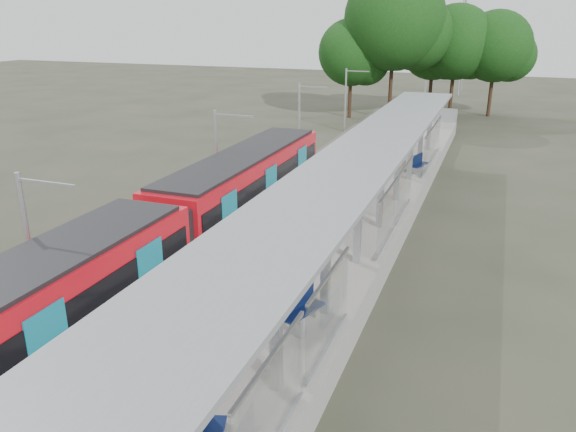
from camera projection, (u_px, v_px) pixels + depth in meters
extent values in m
cube|color=#59544C|center=(260.00, 213.00, 28.53)|extent=(3.00, 70.00, 0.24)
cube|color=gray|center=(346.00, 217.00, 26.91)|extent=(6.00, 50.00, 1.00)
cube|color=gold|center=(296.00, 201.00, 27.58)|extent=(0.60, 50.00, 0.02)
cube|color=#9EA0A5|center=(421.00, 114.00, 48.53)|extent=(6.00, 0.10, 1.20)
cube|color=black|center=(16.00, 385.00, 14.40)|extent=(2.50, 13.50, 0.70)
cube|color=red|center=(5.00, 330.00, 13.86)|extent=(2.65, 13.50, 2.50)
cube|color=black|center=(5.00, 329.00, 13.84)|extent=(2.72, 12.96, 1.20)
cube|color=#0D6C84|center=(50.00, 346.00, 13.46)|extent=(0.04, 1.30, 2.00)
cube|color=black|center=(245.00, 214.00, 26.83)|extent=(2.50, 13.50, 0.70)
cube|color=red|center=(244.00, 182.00, 26.29)|extent=(2.65, 13.50, 2.50)
cube|color=black|center=(244.00, 181.00, 26.27)|extent=(2.72, 12.96, 1.20)
cube|color=black|center=(244.00, 155.00, 25.85)|extent=(2.40, 12.83, 0.15)
cube|color=#0D6C84|center=(271.00, 188.00, 25.89)|extent=(0.04, 1.30, 2.00)
cylinder|color=black|center=(197.00, 257.00, 22.76)|extent=(2.20, 0.70, 0.70)
cube|color=black|center=(162.00, 240.00, 20.16)|extent=(2.30, 0.80, 2.40)
cube|color=#9EA0A5|center=(276.00, 325.00, 13.14)|extent=(0.25, 0.25, 3.50)
cube|color=#9EA0A5|center=(326.00, 260.00, 16.67)|extent=(0.25, 0.25, 3.50)
cube|color=#9EA0A5|center=(358.00, 217.00, 20.20)|extent=(0.25, 0.25, 3.50)
cube|color=#9EA0A5|center=(381.00, 187.00, 23.72)|extent=(0.25, 0.25, 3.50)
cube|color=#9EA0A5|center=(398.00, 165.00, 27.25)|extent=(0.25, 0.25, 3.50)
cube|color=#9EA0A5|center=(411.00, 148.00, 30.78)|extent=(0.25, 0.25, 3.50)
cube|color=#9EA0A5|center=(421.00, 134.00, 34.30)|extent=(0.25, 0.25, 3.50)
cube|color=#9EA0A5|center=(430.00, 123.00, 37.83)|extent=(0.25, 0.25, 3.50)
cube|color=gray|center=(363.00, 154.00, 21.48)|extent=(3.20, 38.00, 0.16)
cylinder|color=#9EA0A5|center=(324.00, 153.00, 22.02)|extent=(0.24, 38.00, 0.24)
cube|color=silver|center=(272.00, 403.00, 11.33)|extent=(0.05, 3.70, 2.20)
cube|color=silver|center=(329.00, 311.00, 14.86)|extent=(0.05, 3.70, 2.20)
cube|color=silver|center=(388.00, 216.00, 21.91)|extent=(0.05, 3.70, 2.20)
cube|color=silver|center=(405.00, 189.00, 25.44)|extent=(0.05, 3.70, 2.20)
cube|color=silver|center=(428.00, 151.00, 32.49)|extent=(0.05, 3.70, 2.20)
cube|color=silver|center=(436.00, 138.00, 36.02)|extent=(0.05, 3.70, 2.20)
cylinder|color=#382316|center=(350.00, 96.00, 55.45)|extent=(0.36, 0.36, 4.20)
sphere|color=#1A4A15|center=(351.00, 52.00, 54.04)|extent=(6.38, 6.38, 6.38)
cylinder|color=#382316|center=(391.00, 87.00, 54.34)|extent=(0.36, 0.36, 6.21)
sphere|color=#1A4A15|center=(395.00, 19.00, 52.25)|extent=(9.44, 9.44, 9.44)
cylinder|color=#382316|center=(430.00, 91.00, 58.47)|extent=(0.36, 0.36, 4.51)
sphere|color=#1A4A15|center=(434.00, 46.00, 56.95)|extent=(6.85, 6.85, 6.85)
cylinder|color=#382316|center=(451.00, 92.00, 56.58)|extent=(0.36, 0.36, 4.79)
sphere|color=#1A4A15|center=(456.00, 42.00, 54.97)|extent=(7.29, 7.29, 7.29)
cylinder|color=#382316|center=(490.00, 93.00, 56.20)|extent=(0.36, 0.36, 4.54)
sphere|color=#1A4A15|center=(496.00, 46.00, 54.68)|extent=(6.91, 6.91, 6.91)
cylinder|color=#9EA0A5|center=(31.00, 260.00, 16.79)|extent=(0.16, 0.16, 5.40)
cube|color=#9EA0A5|center=(46.00, 183.00, 15.62)|extent=(2.00, 0.08, 0.08)
cylinder|color=#9EA0A5|center=(217.00, 166.00, 27.37)|extent=(0.16, 0.16, 5.40)
cube|color=#9EA0A5|center=(234.00, 115.00, 26.20)|extent=(2.00, 0.08, 0.08)
cylinder|color=#9EA0A5|center=(299.00, 124.00, 37.95)|extent=(0.16, 0.16, 5.40)
cube|color=#9EA0A5|center=(314.00, 87.00, 36.78)|extent=(2.00, 0.08, 0.08)
cylinder|color=#9EA0A5|center=(345.00, 100.00, 48.53)|extent=(0.16, 0.16, 5.40)
cube|color=#9EA0A5|center=(358.00, 71.00, 47.36)|extent=(2.00, 0.08, 0.08)
cube|color=#0F1D4D|center=(198.00, 428.00, 11.17)|extent=(0.58, 1.61, 0.61)
cube|color=#0F1D4D|center=(303.00, 311.00, 16.32)|extent=(0.96, 1.67, 0.06)
cube|color=#0F1D4D|center=(296.00, 300.00, 16.28)|extent=(0.56, 1.53, 0.59)
cube|color=#9EA0A5|center=(296.00, 329.00, 15.84)|extent=(0.42, 0.19, 0.47)
cube|color=#9EA0A5|center=(310.00, 309.00, 16.96)|extent=(0.42, 0.19, 0.47)
cube|color=#0F1D4D|center=(420.00, 165.00, 32.50)|extent=(0.87, 1.59, 0.06)
cube|color=#0F1D4D|center=(416.00, 159.00, 32.47)|extent=(0.49, 1.48, 0.56)
cube|color=#9EA0A5|center=(418.00, 171.00, 32.04)|extent=(0.41, 0.17, 0.45)
cube|color=#9EA0A5|center=(421.00, 166.00, 33.12)|extent=(0.41, 0.17, 0.45)
cylinder|color=beige|center=(178.00, 423.00, 11.33)|extent=(0.44, 0.44, 1.66)
cube|color=red|center=(174.00, 381.00, 10.99)|extent=(0.39, 0.12, 0.28)
cylinder|color=beige|center=(403.00, 159.00, 32.88)|extent=(0.36, 0.36, 1.34)
cube|color=red|center=(404.00, 146.00, 32.60)|extent=(0.32, 0.13, 0.22)
cylinder|color=#9EA0A5|center=(357.00, 201.00, 26.14)|extent=(0.49, 0.49, 0.86)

